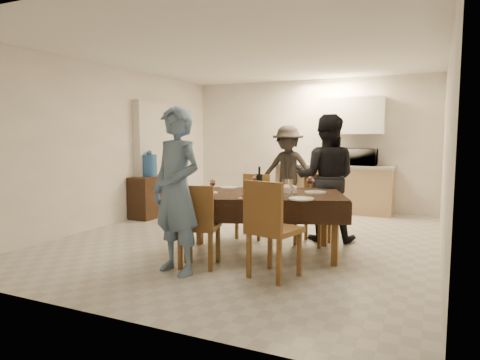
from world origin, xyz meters
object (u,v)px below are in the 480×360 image
at_px(person_near, 177,191).
at_px(person_far, 326,178).
at_px(wine_bottle, 259,179).
at_px(console, 150,197).
at_px(water_jug, 150,165).
at_px(person_kitchen, 288,169).
at_px(savoury_tart, 257,196).
at_px(microwave, 361,157).
at_px(dining_table, 261,196).
at_px(water_pitcher, 287,187).

bearing_deg(person_near, person_far, 78.26).
bearing_deg(person_far, wine_bottle, 50.29).
bearing_deg(console, water_jug, 0.00).
distance_m(water_jug, person_kitchen, 2.60).
relative_size(savoury_tart, microwave, 0.64).
distance_m(dining_table, savoury_tart, 0.40).
bearing_deg(dining_table, water_pitcher, -29.41).
height_order(dining_table, water_jug, water_jug).
distance_m(console, person_kitchen, 2.64).
distance_m(wine_bottle, person_far, 1.17).
relative_size(dining_table, person_near, 1.26).
relative_size(wine_bottle, savoury_tart, 0.88).
xyz_separation_m(water_jug, microwave, (3.38, 2.01, 0.13)).
bearing_deg(console, wine_bottle, -26.90).
distance_m(console, wine_bottle, 3.06).
relative_size(dining_table, console, 2.80).
distance_m(dining_table, microwave, 3.49).
xyz_separation_m(console, person_far, (3.29, -0.36, 0.51)).
height_order(dining_table, water_pitcher, water_pitcher).
distance_m(water_jug, savoury_tart, 3.36).
distance_m(dining_table, console, 3.10).
xyz_separation_m(savoury_tart, person_kitchen, (-0.76, 3.35, 0.04)).
bearing_deg(microwave, wine_bottle, 78.35).
distance_m(microwave, person_near, 4.63).
height_order(dining_table, person_kitchen, person_kitchen).
bearing_deg(person_kitchen, microwave, 19.08).
relative_size(water_jug, person_kitchen, 0.24).
distance_m(microwave, person_kitchen, 1.40).
bearing_deg(microwave, person_near, 75.03).
bearing_deg(microwave, water_pitcher, 85.15).
bearing_deg(person_far, person_kitchen, -66.58).
bearing_deg(water_jug, water_pitcher, -25.36).
bearing_deg(savoury_tart, wine_bottle, 109.23).
distance_m(water_jug, person_far, 3.31).
bearing_deg(savoury_tart, dining_table, 104.74).
relative_size(wine_bottle, microwave, 0.56).
height_order(console, water_jug, water_jug).
distance_m(console, person_near, 3.33).
bearing_deg(microwave, savoury_tart, 81.84).
relative_size(dining_table, water_jug, 5.74).
bearing_deg(console, savoury_tart, -32.30).
relative_size(dining_table, water_pitcher, 11.54).
relative_size(dining_table, savoury_tart, 6.13).
distance_m(water_jug, microwave, 3.93).
distance_m(person_near, person_kitchen, 4.02).
height_order(dining_table, microwave, microwave).
bearing_deg(console, dining_table, -27.31).
height_order(wine_bottle, microwave, microwave).
bearing_deg(person_kitchen, savoury_tart, -77.27).
xyz_separation_m(water_jug, person_near, (2.19, -2.46, -0.05)).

